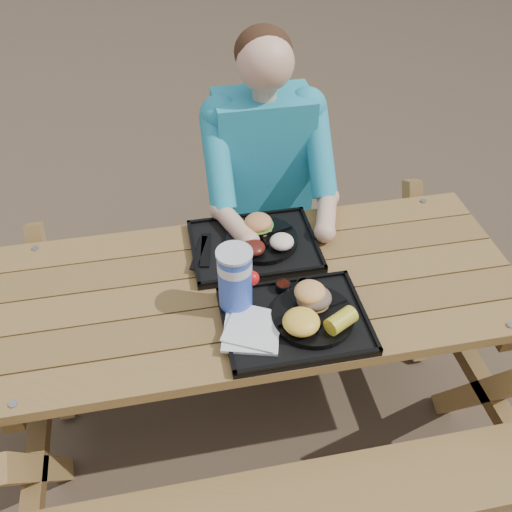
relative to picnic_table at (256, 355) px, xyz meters
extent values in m
plane|color=#999999|center=(0.00, 0.00, -0.38)|extent=(60.00, 60.00, 0.00)
cube|color=black|center=(0.09, -0.20, 0.39)|extent=(0.45, 0.35, 0.02)
cube|color=black|center=(0.03, 0.18, 0.39)|extent=(0.45, 0.35, 0.02)
cylinder|color=black|center=(0.14, -0.20, 0.41)|extent=(0.26, 0.26, 0.02)
cylinder|color=black|center=(0.06, 0.19, 0.41)|extent=(0.26, 0.26, 0.02)
cube|color=silver|center=(-0.06, -0.22, 0.40)|extent=(0.21, 0.21, 0.02)
cylinder|color=blue|center=(-0.09, -0.10, 0.50)|extent=(0.11, 0.11, 0.21)
cylinder|color=black|center=(0.08, -0.06, 0.41)|extent=(0.05, 0.05, 0.03)
cylinder|color=yellow|center=(0.15, -0.07, 0.41)|extent=(0.05, 0.05, 0.03)
ellipsoid|color=yellow|center=(0.09, -0.25, 0.44)|extent=(0.11, 0.11, 0.06)
cube|color=black|center=(-0.15, 0.18, 0.40)|extent=(0.06, 0.18, 0.01)
ellipsoid|color=#501610|center=(0.01, 0.12, 0.43)|extent=(0.09, 0.09, 0.04)
ellipsoid|color=#F4E4CF|center=(0.12, 0.13, 0.44)|extent=(0.09, 0.09, 0.05)
camera|label=1|loc=(-0.26, -1.35, 1.73)|focal=40.00mm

